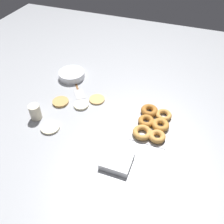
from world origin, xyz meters
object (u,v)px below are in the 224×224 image
pancake_2 (97,99)px  paper_cup (35,112)px  pancake_0 (50,127)px  pancake_1 (81,105)px  donut_tray (153,123)px  container_stack (117,160)px  pancake_3 (61,102)px  spatula (79,92)px  batter_bowl (72,75)px

pancake_2 → paper_cup: bearing=135.0°
pancake_0 → paper_cup: bearing=69.0°
pancake_1 → donut_tray: size_ratio=0.31×
pancake_2 → paper_cup: size_ratio=1.05×
pancake_2 → container_stack: container_stack is taller
pancake_0 → container_stack: size_ratio=0.74×
container_stack → pancake_2: bearing=34.5°
pancake_3 → paper_cup: size_ratio=1.07×
spatula → pancake_3: bearing=-61.4°
pancake_3 → donut_tray: (0.01, -0.61, 0.01)m
pancake_3 → batter_bowl: size_ratio=0.55×
donut_tray → paper_cup: (-0.18, 0.68, 0.03)m
pancake_0 → spatula: 0.36m
pancake_3 → pancake_0: bearing=-166.1°
donut_tray → pancake_3: bearing=90.7°
pancake_1 → spatula: 0.15m
paper_cup → batter_bowl: bearing=-0.9°
donut_tray → paper_cup: 0.70m
pancake_0 → pancake_3: bearing=13.9°
pancake_1 → pancake_3: size_ratio=0.90×
container_stack → spatula: bearing=44.1°
batter_bowl → container_stack: 0.82m
pancake_1 → paper_cup: bearing=132.5°
pancake_1 → pancake_2: 0.11m
pancake_2 → donut_tray: 0.41m
pancake_1 → spatula: size_ratio=0.46×
container_stack → spatula: 0.63m
pancake_0 → spatula: pancake_0 is taller
pancake_3 → paper_cup: 0.19m
donut_tray → batter_bowl: batter_bowl is taller
batter_bowl → paper_cup: size_ratio=1.95×
batter_bowl → spatula: batter_bowl is taller
pancake_3 → container_stack: 0.59m
donut_tray → batter_bowl: 0.73m
pancake_2 → pancake_0: bearing=154.3°
container_stack → paper_cup: bearing=76.4°
spatula → pancake_1: bearing=-5.4°
pancake_3 → paper_cup: paper_cup is taller
pancake_1 → donut_tray: 0.47m
container_stack → batter_bowl: bearing=43.5°
pancake_2 → donut_tray: donut_tray is taller
batter_bowl → paper_cup: paper_cup is taller
pancake_1 → donut_tray: (-0.01, -0.47, 0.01)m
pancake_0 → donut_tray: 0.60m
pancake_2 → container_stack: 0.51m
pancake_1 → container_stack: size_ratio=0.63×
pancake_1 → pancake_2: bearing=-39.0°
paper_cup → pancake_1: bearing=-47.5°
pancake_1 → spatula: (0.12, 0.08, -0.00)m
container_stack → pancake_1: bearing=47.6°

